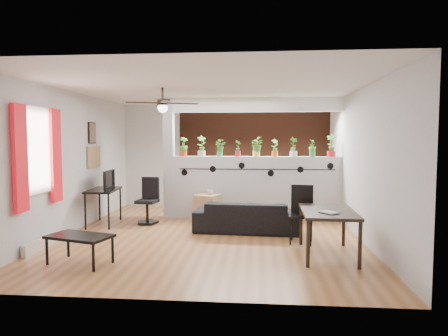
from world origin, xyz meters
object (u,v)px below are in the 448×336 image
cup (210,192)px  computer_desk (103,192)px  office_chair (148,204)px  folding_chair (302,209)px  potted_plant_0 (184,146)px  potted_plant_8 (331,145)px  potted_plant_4 (256,146)px  ceiling_fan (163,105)px  potted_plant_1 (202,145)px  potted_plant_3 (238,148)px  dining_table (328,215)px  cube_shelf (208,208)px  potted_plant_5 (275,147)px  sofa (247,217)px  potted_plant_7 (312,147)px  potted_plant_6 (294,146)px  coffee_table (80,238)px  potted_plant_2 (220,147)px

cup → computer_desk: size_ratio=0.13×
office_chair → folding_chair: (2.96, -1.23, 0.16)m
potted_plant_0 → potted_plant_8: 3.16m
potted_plant_4 → potted_plant_8: size_ratio=0.88×
potted_plant_8 → potted_plant_0: bearing=180.0°
ceiling_fan → office_chair: ceiling_fan is taller
potted_plant_1 → office_chair: bearing=-145.6°
potted_plant_3 → potted_plant_4: (0.40, 0.00, 0.03)m
dining_table → potted_plant_3: bearing=118.7°
cube_shelf → office_chair: office_chair is taller
potted_plant_5 → office_chair: (-2.58, -0.69, -1.14)m
sofa → potted_plant_4: bearing=-94.5°
ceiling_fan → sofa: ceiling_fan is taller
office_chair → ceiling_fan: bearing=-62.1°
potted_plant_3 → sofa: size_ratio=0.19×
potted_plant_7 → potted_plant_6: bearing=180.0°
potted_plant_4 → cup: bearing=-157.0°
coffee_table → potted_plant_0: bearing=76.3°
potted_plant_8 → potted_plant_6: bearing=180.0°
potted_plant_7 → office_chair: size_ratio=0.40×
sofa → dining_table: 1.94m
sofa → coffee_table: 3.11m
potted_plant_7 → sofa: bearing=-137.7°
office_chair → dining_table: size_ratio=0.73×
potted_plant_3 → coffee_table: 4.10m
potted_plant_6 → potted_plant_7: size_ratio=1.16×
potted_plant_0 → potted_plant_2: potted_plant_0 is taller
potted_plant_2 → coffee_table: potted_plant_2 is taller
computer_desk → potted_plant_6: bearing=13.0°
potted_plant_4 → potted_plant_6: bearing=0.0°
potted_plant_3 → cube_shelf: potted_plant_3 is taller
potted_plant_4 → potted_plant_8: 1.58m
potted_plant_2 → potted_plant_5: potted_plant_5 is taller
cube_shelf → dining_table: bearing=-25.5°
folding_chair → potted_plant_6: bearing=89.5°
cup → folding_chair: size_ratio=0.14×
potted_plant_3 → cube_shelf: size_ratio=0.63×
dining_table → coffee_table: bearing=-168.7°
potted_plant_2 → cup: (-0.17, -0.41, -0.92)m
potted_plant_3 → potted_plant_4: 0.40m
potted_plant_0 → sofa: 2.28m
ceiling_fan → potted_plant_5: (1.99, 1.80, -0.76)m
potted_plant_8 → sofa: (-1.74, -1.22, -1.33)m
potted_plant_4 → sofa: 1.79m
potted_plant_4 → dining_table: size_ratio=0.33×
cube_shelf → computer_desk: 2.13m
computer_desk → potted_plant_0: bearing=31.0°
computer_desk → potted_plant_8: bearing=10.8°
potted_plant_7 → potted_plant_0: bearing=180.0°
coffee_table → potted_plant_4: bearing=54.5°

